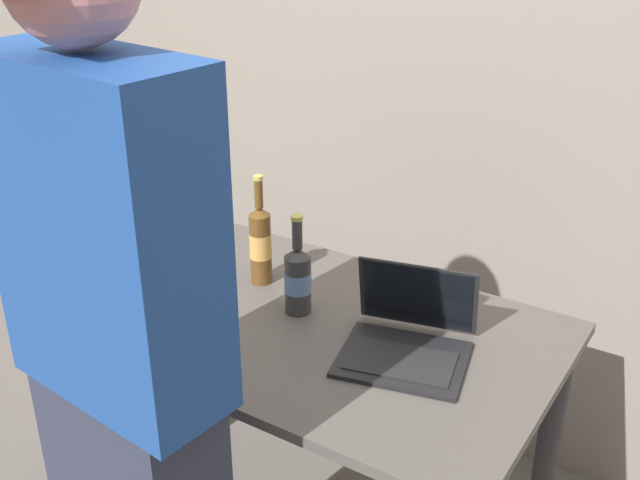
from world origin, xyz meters
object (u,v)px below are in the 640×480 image
at_px(beer_bottle_dark, 298,278).
at_px(beer_bottle_amber, 260,243).
at_px(person_figure, 124,378).
at_px(laptop, 408,337).

xyz_separation_m(beer_bottle_dark, beer_bottle_amber, (-0.19, 0.08, 0.02)).
height_order(beer_bottle_amber, person_figure, person_figure).
height_order(laptop, person_figure, person_figure).
bearing_deg(person_figure, laptop, 64.57).
relative_size(beer_bottle_dark, person_figure, 0.15).
bearing_deg(beer_bottle_amber, laptop, -10.95).
bearing_deg(person_figure, beer_bottle_amber, 106.62).
bearing_deg(beer_bottle_dark, beer_bottle_amber, 155.62).
bearing_deg(beer_bottle_dark, person_figure, -86.92).
xyz_separation_m(laptop, person_figure, (-0.31, -0.64, 0.15)).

